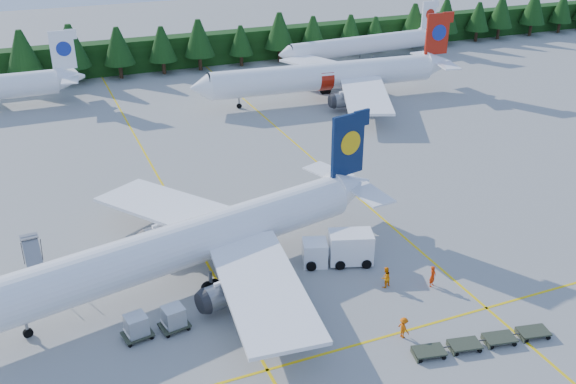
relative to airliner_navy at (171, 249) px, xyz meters
name	(u,v)px	position (x,y,z in m)	size (l,w,h in m)	color
ground	(389,287)	(17.74, -7.76, -3.66)	(320.00, 320.00, 0.00)	#9F9F9A
taxi_stripe_a	(181,218)	(3.74, 12.24, -3.66)	(0.25, 120.00, 0.01)	yellow
taxi_stripe_b	(346,187)	(23.74, 12.24, -3.66)	(0.25, 120.00, 0.01)	yellow
taxi_stripe_cross	(427,325)	(17.74, -13.76, -3.66)	(80.00, 0.25, 0.01)	yellow
treeline_hedge	(172,52)	(17.74, 74.24, -0.66)	(220.00, 4.00, 6.00)	black
airliner_navy	(171,249)	(0.00, 0.00, 0.00)	(41.33, 33.64, 12.18)	white
airliner_red	(319,77)	(35.08, 44.18, 0.24)	(44.70, 36.68, 12.99)	white
airliner_far_right	(355,46)	(52.40, 64.16, -0.33)	(36.57, 6.14, 10.63)	white
airstairs	(38,277)	(-11.23, 4.70, -2.93)	(3.87, 5.26, 3.38)	white
service_truck	(338,248)	(15.26, -2.37, -2.09)	(6.97, 4.32, 3.17)	silver
dolly_train	(482,341)	(20.25, -17.60, -3.21)	(11.69, 3.17, 0.14)	#343A2A
uld_pair	(155,322)	(-2.95, -6.35, -2.47)	(5.55, 2.16, 1.77)	#343A2A
crew_a	(433,276)	(21.34, -9.12, -2.65)	(0.73, 0.48, 2.02)	red
crew_b	(385,277)	(17.38, -7.61, -2.66)	(0.97, 0.76, 2.00)	orange
crew_c	(404,328)	(15.10, -14.31, -2.75)	(0.75, 0.51, 1.82)	#D65204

